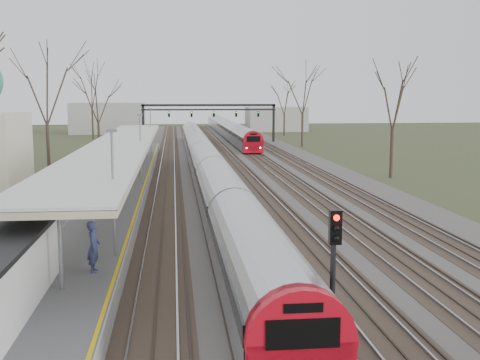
# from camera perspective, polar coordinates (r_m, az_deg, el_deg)

# --- Properties ---
(track_bed) EXTENTS (24.00, 160.00, 0.22)m
(track_bed) POSITION_cam_1_polar(r_m,az_deg,el_deg) (65.27, -1.36, 1.58)
(track_bed) COLOR #474442
(track_bed) RESTS_ON ground
(platform) EXTENTS (3.50, 69.00, 1.00)m
(platform) POSITION_cam_1_polar(r_m,az_deg,el_deg) (47.76, -10.72, -0.38)
(platform) COLOR #9E9B93
(platform) RESTS_ON ground
(canopy) EXTENTS (4.10, 50.00, 3.11)m
(canopy) POSITION_cam_1_polar(r_m,az_deg,el_deg) (42.91, -11.30, 3.28)
(canopy) COLOR slate
(canopy) RESTS_ON platform
(signal_gantry) EXTENTS (21.00, 0.59, 6.08)m
(signal_gantry) POSITION_cam_1_polar(r_m,az_deg,el_deg) (94.81, -2.93, 6.50)
(signal_gantry) COLOR black
(signal_gantry) RESTS_ON ground
(tree_west_far) EXTENTS (5.50, 5.50, 11.33)m
(tree_west_far) POSITION_cam_1_polar(r_m,az_deg,el_deg) (58.80, -17.96, 8.27)
(tree_west_far) COLOR #2D231C
(tree_west_far) RESTS_ON ground
(tree_east_far) EXTENTS (5.00, 5.00, 10.30)m
(tree_east_far) POSITION_cam_1_polar(r_m,az_deg,el_deg) (55.12, 14.34, 7.69)
(tree_east_far) COLOR #2D231C
(tree_east_far) RESTS_ON ground
(train_near) EXTENTS (2.62, 90.21, 3.05)m
(train_near) POSITION_cam_1_polar(r_m,az_deg,el_deg) (57.88, -3.48, 2.16)
(train_near) COLOR #AFB1B9
(train_near) RESTS_ON ground
(train_far) EXTENTS (2.62, 75.21, 3.05)m
(train_far) POSITION_cam_1_polar(r_m,az_deg,el_deg) (111.65, -1.25, 4.97)
(train_far) COLOR #AFB1B9
(train_far) RESTS_ON ground
(passenger) EXTENTS (0.47, 0.70, 1.88)m
(passenger) POSITION_cam_1_polar(r_m,az_deg,el_deg) (22.37, -13.71, -6.19)
(passenger) COLOR navy
(passenger) RESTS_ON platform
(signal_post) EXTENTS (0.35, 0.45, 4.10)m
(signal_post) POSITION_cam_1_polar(r_m,az_deg,el_deg) (17.75, 8.89, -7.15)
(signal_post) COLOR black
(signal_post) RESTS_ON ground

